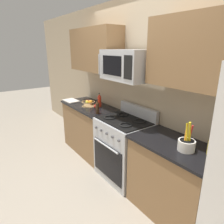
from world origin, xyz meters
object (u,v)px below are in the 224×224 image
Objects in this scene: bottle_oil at (211,146)px; microwave at (127,65)px; bottle_soy at (97,107)px; bottle_hot_sauce at (99,100)px; utensil_crock at (187,144)px; apple_loose at (96,106)px; cutting_board at (71,101)px; range_oven at (124,148)px; fruit_basket at (88,103)px.

microwave is at bearing -177.40° from bottle_oil.
bottle_hot_sauce is at bearing 143.13° from bottle_soy.
utensil_crock is 1.80m from apple_loose.
cutting_board is at bearing -169.30° from apple_loose.
range_oven is 0.89m from apple_loose.
fruit_basket is 0.99× the size of bottle_hot_sauce.
apple_loose is at bearing 7.16° from fruit_basket.
range_oven is at bearing 178.01° from utensil_crock.
cutting_board is at bearing -177.55° from utensil_crock.
utensil_crock is 1.54m from bottle_soy.
microwave is 2.25× the size of utensil_crock.
range_oven is at bearing 5.57° from cutting_board.
bottle_hot_sauce is 1.18× the size of bottle_oil.
bottle_oil reaches higher than fruit_basket.
bottle_oil is (1.99, 0.09, 0.06)m from apple_loose.
cutting_board is 2.71m from bottle_oil.
cutting_board is at bearing -167.83° from fruit_basket.
bottle_soy is (-0.50, -0.16, -0.67)m from microwave.
apple_loose is at bearing 153.37° from bottle_soy.
microwave is at bearing 18.15° from bottle_soy.
range_oven is 1.34m from bottle_oil.
bottle_soy reaches higher than range_oven.
utensil_crock is 0.97× the size of cutting_board.
utensil_crock is 4.29× the size of apple_loose.
microwave is 1.67m from cutting_board.
bottle_hot_sauce is (-0.82, 0.08, -0.66)m from microwave.
bottle_oil is (1.73, 0.22, -0.01)m from bottle_soy.
fruit_basket is 1.17× the size of bottle_oil.
bottle_oil is at bearing -0.63° from bottle_hot_sauce.
utensil_crock is at bearing 3.81° from bottle_soy.
bottle_hot_sauce reaches higher than range_oven.
range_oven is 3.33× the size of cutting_board.
range_oven is at bearing 0.66° from apple_loose.
utensil_crock is 1.37× the size of bottle_soy.
bottle_oil is (2.20, 0.12, 0.04)m from fruit_basket.
bottle_oil is at bearing 31.59° from utensil_crock.
fruit_basket is at bearing -136.73° from bottle_hot_sauce.
fruit_basket reaches higher than apple_loose.
bottle_soy is at bearing -161.85° from microwave.
apple_loose is at bearing -177.41° from bottle_oil.
microwave is 1.41m from bottle_oil.
bottle_oil is at bearing 2.60° from microwave.
utensil_crock is at bearing -0.02° from fruit_basket.
fruit_basket is at bearing -177.91° from range_oven.
fruit_basket is at bearing -172.84° from apple_loose.
bottle_hot_sauce is (-1.86, 0.14, 0.04)m from utensil_crock.
bottle_hot_sauce is at bearing 179.37° from bottle_oil.
microwave reaches higher than bottle_soy.
range_oven reaches higher than cutting_board.
range_oven is 4.70× the size of bottle_soy.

